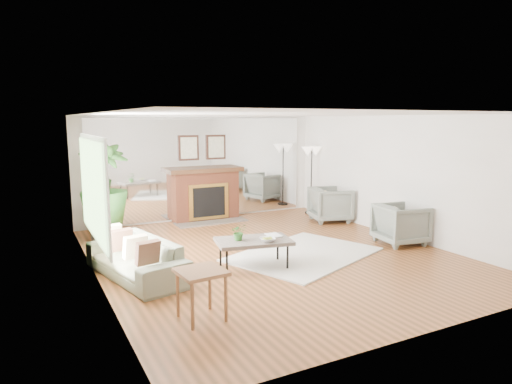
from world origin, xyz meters
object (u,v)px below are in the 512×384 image
sofa (136,258)px  floor_lamp (312,157)px  armchair_front (401,224)px  potted_ficus (104,187)px  side_table (201,278)px  armchair_back (330,204)px  fireplace (206,193)px  coffee_table (254,242)px

sofa → floor_lamp: floor_lamp is taller
armchair_front → potted_ficus: 5.93m
side_table → potted_ficus: potted_ficus is taller
sofa → armchair_back: bearing=97.2°
armchair_back → fireplace: bearing=76.1°
fireplace → armchair_front: 4.59m
coffee_table → potted_ficus: 3.57m
coffee_table → armchair_front: bearing=0.0°
fireplace → coffee_table: size_ratio=1.56×
coffee_table → side_table: bearing=-135.2°
coffee_table → sofa: 1.87m
side_table → floor_lamp: floor_lamp is taller
armchair_back → armchair_front: armchair_back is taller
floor_lamp → armchair_front: bearing=-91.8°
armchair_back → side_table: (-4.69, -3.72, 0.11)m
armchair_front → floor_lamp: (0.10, 3.25, 1.08)m
side_table → potted_ficus: (-0.39, 4.43, 0.56)m
fireplace → side_table: bearing=-111.8°
fireplace → armchair_front: size_ratio=2.37×
sofa → potted_ficus: bearing=167.7°
floor_lamp → side_table: bearing=-135.6°
armchair_front → floor_lamp: bearing=6.5°
side_table → coffee_table: bearing=44.8°
fireplace → coffee_table: bearing=-99.6°
armchair_front → potted_ficus: bearing=67.7°
coffee_table → side_table: side_table is taller
fireplace → armchair_front: fireplace is taller
side_table → floor_lamp: 6.77m
coffee_table → sofa: (-1.81, 0.44, -0.14)m
coffee_table → armchair_back: armchair_back is taller
side_table → fireplace: bearing=68.2°
floor_lamp → armchair_back: bearing=-95.9°
armchair_back → potted_ficus: size_ratio=0.45×
coffee_table → armchair_front: size_ratio=1.52×
fireplace → side_table: (-2.09, -5.21, -0.14)m
sofa → floor_lamp: 5.99m
fireplace → side_table: size_ratio=3.31×
side_table → floor_lamp: bearing=44.4°
sofa → fireplace: bearing=130.9°
fireplace → floor_lamp: 2.87m
armchair_front → floor_lamp: 3.43m
sofa → floor_lamp: bearing=105.8°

